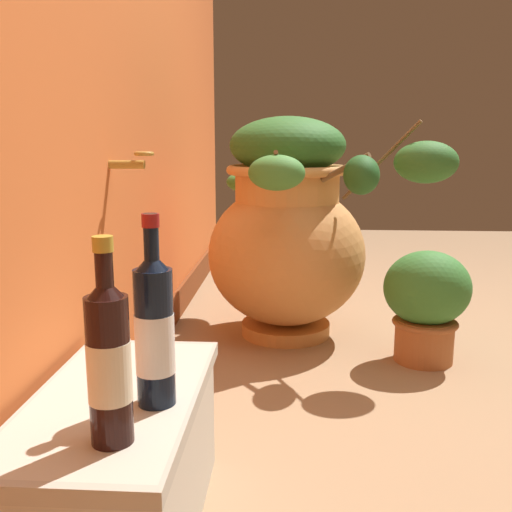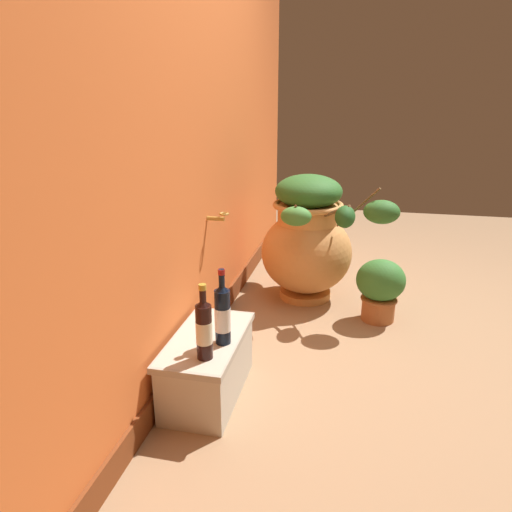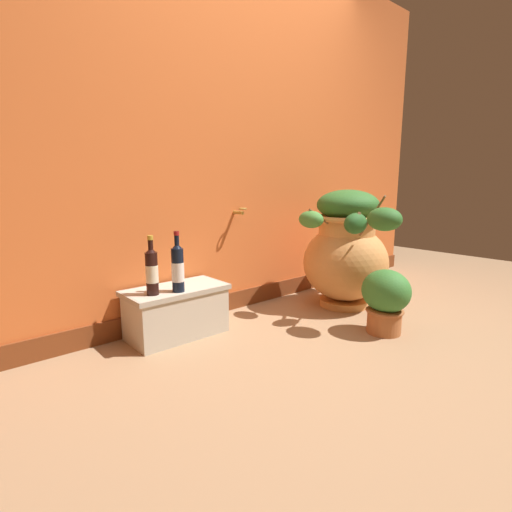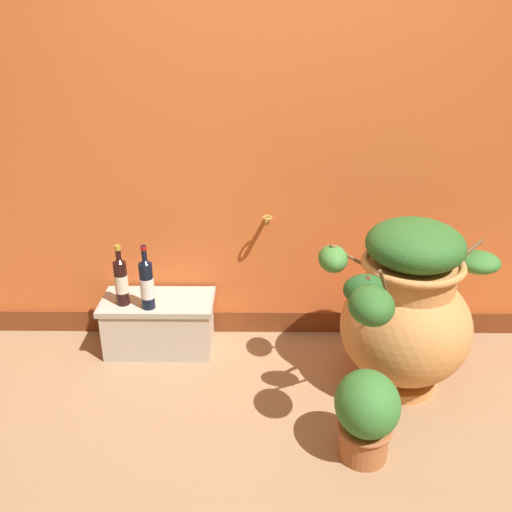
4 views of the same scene
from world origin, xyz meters
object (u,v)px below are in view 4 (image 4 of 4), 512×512
Objects in this scene: wine_bottle_left at (121,280)px; wine_bottle_middle at (147,283)px; terracotta_urn at (406,309)px; potted_shrub at (366,413)px.

wine_bottle_middle is (0.14, -0.04, 0.00)m from wine_bottle_left.
terracotta_urn is 1.46m from wine_bottle_left.
potted_shrub is at bearing -117.68° from terracotta_urn.
terracotta_urn is 2.72× the size of wine_bottle_left.
potted_shrub is (1.17, -0.77, -0.23)m from wine_bottle_left.
wine_bottle_middle is (-1.29, 0.23, 0.02)m from terracotta_urn.
wine_bottle_middle is 0.88× the size of potted_shrub.
wine_bottle_left is (-1.43, 0.27, 0.02)m from terracotta_urn.
wine_bottle_left is 0.15m from wine_bottle_middle.
terracotta_urn reaches higher than wine_bottle_left.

